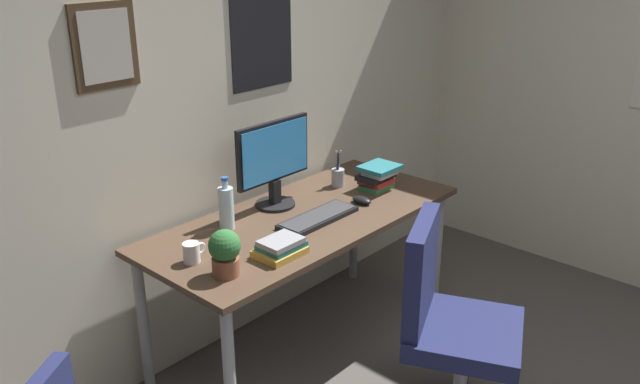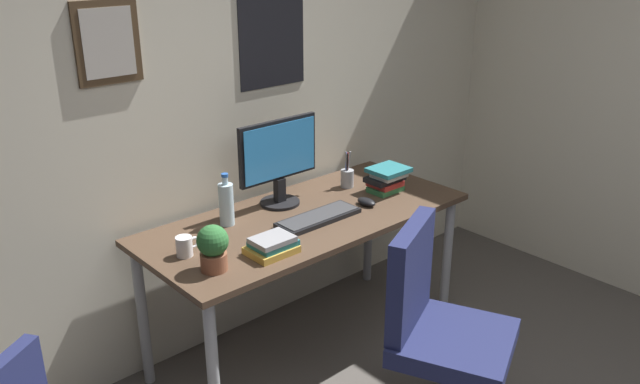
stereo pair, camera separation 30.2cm
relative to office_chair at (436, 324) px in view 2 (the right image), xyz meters
The scene contains 12 objects.
wall_back 1.50m from the office_chair, 103.13° to the left, with size 4.40×0.10×2.60m.
desk 0.82m from the office_chair, 90.47° to the left, with size 1.63×0.72×0.76m.
office_chair is the anchor object (origin of this frame).
monitor 1.11m from the office_chair, 90.61° to the left, with size 0.46×0.20×0.43m.
keyboard 0.77m from the office_chair, 90.01° to the left, with size 0.43×0.15×0.03m.
computer_mouse 0.80m from the office_chair, 66.92° to the left, with size 0.06×0.11×0.04m.
water_bottle 1.09m from the office_chair, 109.76° to the left, with size 0.07×0.07×0.25m.
coffee_mug_near 1.10m from the office_chair, 128.69° to the left, with size 0.11×0.07×0.09m.
potted_plant 0.97m from the office_chair, 135.08° to the left, with size 0.13×0.13×0.19m.
pen_cup 1.07m from the office_chair, 66.88° to the left, with size 0.07×0.07×0.20m.
book_stack_left 0.97m from the office_chair, 56.11° to the left, with size 0.20×0.17×0.13m.
book_stack_right 0.76m from the office_chair, 122.01° to the left, with size 0.20×0.16×0.08m.
Camera 2 is at (-1.59, -0.48, 2.02)m, focal length 36.50 mm.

